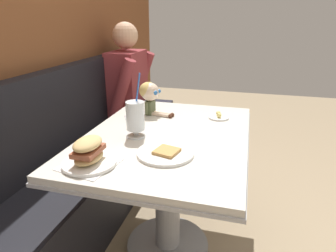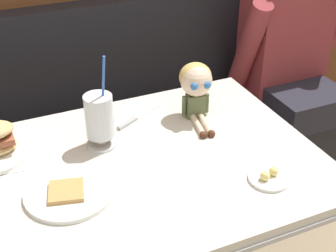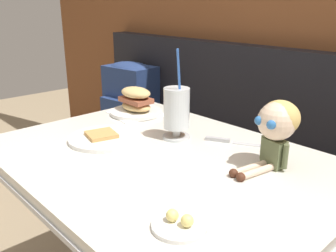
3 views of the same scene
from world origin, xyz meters
TOP-DOWN VIEW (x-y plane):
  - wood_panel_wall at (0.00, 1.05)m, footprint 4.40×0.08m
  - booth_bench at (0.00, 0.81)m, footprint 2.60×0.48m
  - diner_table at (0.00, 0.18)m, footprint 1.11×0.81m
  - toast_plate at (-0.24, 0.12)m, footprint 0.25×0.25m
  - milkshake_glass at (-0.08, 0.32)m, footprint 0.10×0.10m
  - sandwich_plate at (-0.41, 0.40)m, footprint 0.23×0.23m
  - butter_saucer at (0.31, -0.05)m, footprint 0.12×0.12m
  - butter_knife at (0.07, 0.42)m, footprint 0.22×0.13m
  - seated_doll at (0.28, 0.37)m, footprint 0.13×0.23m
  - backpack at (-0.96, 0.78)m, footprint 0.32×0.28m

SIDE VIEW (x-z plane):
  - booth_bench at x=0.00m, z-range -0.17..0.83m
  - diner_table at x=0.00m, z-range 0.17..0.91m
  - backpack at x=-0.96m, z-range 0.46..0.86m
  - butter_knife at x=0.07m, z-range 0.74..0.75m
  - toast_plate at x=-0.24m, z-range 0.74..0.76m
  - butter_saucer at x=0.31m, z-range 0.73..0.77m
  - sandwich_plate at x=-0.41m, z-range 0.73..0.84m
  - milkshake_glass at x=-0.08m, z-range 0.68..1.00m
  - seated_doll at x=0.28m, z-range 0.77..0.97m
  - wood_panel_wall at x=0.00m, z-range 0.00..2.40m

